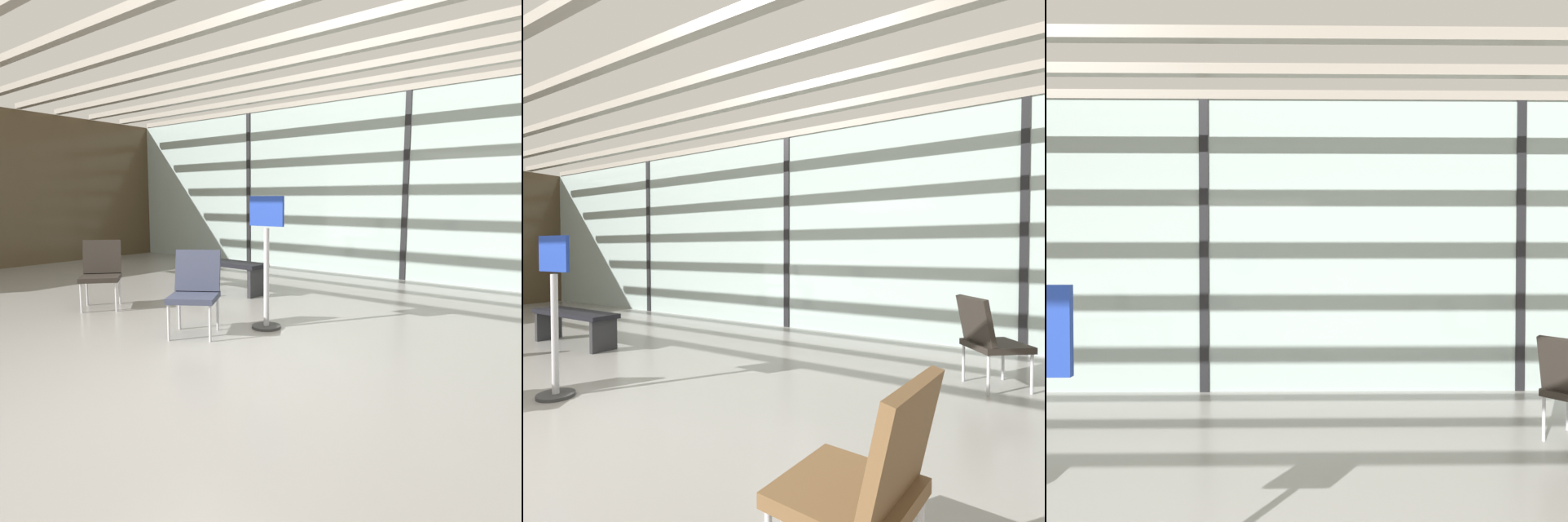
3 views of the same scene
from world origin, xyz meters
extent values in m
cube|color=#A3B7B2|center=(0.00, 5.20, 1.61)|extent=(14.00, 0.08, 3.21)
cube|color=black|center=(0.00, 5.20, 1.61)|extent=(0.10, 0.12, 3.21)
cube|color=black|center=(3.50, 5.20, 1.61)|extent=(0.10, 0.12, 3.21)
cube|color=gray|center=(0.00, 3.55, 3.26)|extent=(13.72, 0.12, 0.10)
cube|color=gray|center=(0.00, 4.38, 3.26)|extent=(13.72, 0.12, 0.10)
cube|color=gray|center=(0.00, 5.20, 3.26)|extent=(13.72, 0.12, 0.10)
ellipsoid|color=#B2BCD6|center=(-0.03, 9.74, 2.06)|extent=(10.60, 4.12, 4.12)
sphere|color=black|center=(-2.95, 7.84, 2.37)|extent=(0.28, 0.28, 0.28)
sphere|color=black|center=(-2.05, 7.84, 2.37)|extent=(0.28, 0.28, 0.28)
sphere|color=black|center=(-1.15, 7.84, 2.37)|extent=(0.28, 0.28, 0.28)
sphere|color=black|center=(-0.25, 7.84, 2.37)|extent=(0.28, 0.28, 0.28)
cylinder|color=#BCBCC1|center=(3.38, 3.87, 0.18)|extent=(0.03, 0.03, 0.37)
cylinder|color=#BCBCC1|center=(3.05, 3.61, 0.18)|extent=(0.03, 0.03, 0.37)
camera|label=1|loc=(3.11, -2.83, 1.41)|focal=32.56mm
camera|label=2|loc=(3.72, -0.83, 1.31)|focal=28.56mm
camera|label=3|loc=(1.05, -0.66, 1.56)|focal=36.41mm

